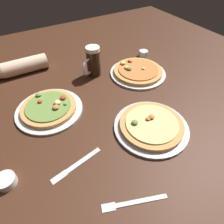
{
  "coord_description": "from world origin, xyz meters",
  "views": [
    {
      "loc": [
        -0.32,
        -0.54,
        0.63
      ],
      "look_at": [
        0.0,
        0.0,
        0.02
      ],
      "focal_mm": 30.83,
      "sensor_mm": 36.0,
      "label": 1
    }
  ],
  "objects_px": {
    "beer_mug_dark": "(93,62)",
    "ramekin_sauce": "(143,53)",
    "pizza_plate_side": "(49,108)",
    "diner_arm": "(20,67)",
    "pizza_plate_near": "(151,126)",
    "ramekin_butter": "(6,181)",
    "knife_right": "(76,165)",
    "fork_left": "(133,202)",
    "pizza_plate_far": "(138,72)"
  },
  "relations": [
    {
      "from": "pizza_plate_side",
      "to": "diner_arm",
      "type": "xyz_separation_m",
      "value": [
        -0.04,
        0.4,
        0.03
      ]
    },
    {
      "from": "beer_mug_dark",
      "to": "ramekin_sauce",
      "type": "bearing_deg",
      "value": 4.43
    },
    {
      "from": "pizza_plate_far",
      "to": "pizza_plate_side",
      "type": "relative_size",
      "value": 1.04
    },
    {
      "from": "pizza_plate_side",
      "to": "ramekin_butter",
      "type": "xyz_separation_m",
      "value": [
        -0.24,
        -0.27,
        -0.0
      ]
    },
    {
      "from": "ramekin_butter",
      "to": "fork_left",
      "type": "bearing_deg",
      "value": -39.55
    },
    {
      "from": "beer_mug_dark",
      "to": "ramekin_butter",
      "type": "xyz_separation_m",
      "value": [
        -0.55,
        -0.44,
        -0.07
      ]
    },
    {
      "from": "knife_right",
      "to": "ramekin_sauce",
      "type": "bearing_deg",
      "value": 36.59
    },
    {
      "from": "pizza_plate_near",
      "to": "pizza_plate_far",
      "type": "xyz_separation_m",
      "value": [
        0.2,
        0.37,
        0.0
      ]
    },
    {
      "from": "ramekin_sauce",
      "to": "ramekin_butter",
      "type": "relative_size",
      "value": 0.85
    },
    {
      "from": "beer_mug_dark",
      "to": "ramekin_butter",
      "type": "relative_size",
      "value": 2.46
    },
    {
      "from": "fork_left",
      "to": "knife_right",
      "type": "relative_size",
      "value": 0.99
    },
    {
      "from": "pizza_plate_near",
      "to": "ramekin_butter",
      "type": "xyz_separation_m",
      "value": [
        -0.58,
        0.06,
        -0.0
      ]
    },
    {
      "from": "pizza_plate_side",
      "to": "fork_left",
      "type": "bearing_deg",
      "value": -80.13
    },
    {
      "from": "fork_left",
      "to": "knife_right",
      "type": "distance_m",
      "value": 0.24
    },
    {
      "from": "pizza_plate_near",
      "to": "knife_right",
      "type": "height_order",
      "value": "pizza_plate_near"
    },
    {
      "from": "ramekin_butter",
      "to": "ramekin_sauce",
      "type": "bearing_deg",
      "value": 26.51
    },
    {
      "from": "pizza_plate_near",
      "to": "ramekin_sauce",
      "type": "relative_size",
      "value": 5.52
    },
    {
      "from": "beer_mug_dark",
      "to": "fork_left",
      "type": "distance_m",
      "value": 0.75
    },
    {
      "from": "fork_left",
      "to": "diner_arm",
      "type": "distance_m",
      "value": 0.95
    },
    {
      "from": "pizza_plate_far",
      "to": "knife_right",
      "type": "height_order",
      "value": "pizza_plate_far"
    },
    {
      "from": "ramekin_sauce",
      "to": "fork_left",
      "type": "distance_m",
      "value": 0.96
    },
    {
      "from": "beer_mug_dark",
      "to": "pizza_plate_side",
      "type": "bearing_deg",
      "value": -152.32
    },
    {
      "from": "pizza_plate_side",
      "to": "fork_left",
      "type": "xyz_separation_m",
      "value": [
        0.09,
        -0.54,
        -0.01
      ]
    },
    {
      "from": "ramekin_sauce",
      "to": "ramekin_butter",
      "type": "height_order",
      "value": "ramekin_sauce"
    },
    {
      "from": "pizza_plate_near",
      "to": "pizza_plate_far",
      "type": "relative_size",
      "value": 1.0
    },
    {
      "from": "pizza_plate_far",
      "to": "diner_arm",
      "type": "distance_m",
      "value": 0.68
    },
    {
      "from": "pizza_plate_side",
      "to": "knife_right",
      "type": "xyz_separation_m",
      "value": [
        -0.01,
        -0.33,
        -0.01
      ]
    },
    {
      "from": "ramekin_butter",
      "to": "diner_arm",
      "type": "distance_m",
      "value": 0.7
    },
    {
      "from": "pizza_plate_far",
      "to": "diner_arm",
      "type": "relative_size",
      "value": 1.07
    },
    {
      "from": "pizza_plate_side",
      "to": "beer_mug_dark",
      "type": "bearing_deg",
      "value": 27.68
    },
    {
      "from": "knife_right",
      "to": "pizza_plate_far",
      "type": "bearing_deg",
      "value": 34.01
    },
    {
      "from": "knife_right",
      "to": "pizza_plate_near",
      "type": "bearing_deg",
      "value": 0.17
    },
    {
      "from": "beer_mug_dark",
      "to": "knife_right",
      "type": "distance_m",
      "value": 0.6
    },
    {
      "from": "pizza_plate_near",
      "to": "pizza_plate_side",
      "type": "relative_size",
      "value": 1.04
    },
    {
      "from": "pizza_plate_side",
      "to": "ramekin_butter",
      "type": "bearing_deg",
      "value": -131.02
    },
    {
      "from": "beer_mug_dark",
      "to": "fork_left",
      "type": "xyz_separation_m",
      "value": [
        -0.22,
        -0.71,
        -0.08
      ]
    },
    {
      "from": "ramekin_butter",
      "to": "knife_right",
      "type": "height_order",
      "value": "ramekin_butter"
    },
    {
      "from": "pizza_plate_side",
      "to": "knife_right",
      "type": "bearing_deg",
      "value": -91.06
    },
    {
      "from": "pizza_plate_far",
      "to": "pizza_plate_side",
      "type": "xyz_separation_m",
      "value": [
        -0.54,
        -0.04,
        -0.0
      ]
    },
    {
      "from": "pizza_plate_side",
      "to": "ramekin_butter",
      "type": "height_order",
      "value": "pizza_plate_side"
    },
    {
      "from": "beer_mug_dark",
      "to": "ramekin_sauce",
      "type": "distance_m",
      "value": 0.39
    },
    {
      "from": "pizza_plate_near",
      "to": "ramekin_butter",
      "type": "bearing_deg",
      "value": 174.35
    },
    {
      "from": "pizza_plate_near",
      "to": "knife_right",
      "type": "xyz_separation_m",
      "value": [
        -0.35,
        -0.0,
        -0.01
      ]
    },
    {
      "from": "beer_mug_dark",
      "to": "pizza_plate_far",
      "type": "bearing_deg",
      "value": -29.79
    },
    {
      "from": "pizza_plate_side",
      "to": "beer_mug_dark",
      "type": "height_order",
      "value": "beer_mug_dark"
    },
    {
      "from": "ramekin_sauce",
      "to": "knife_right",
      "type": "relative_size",
      "value": 0.28
    },
    {
      "from": "pizza_plate_near",
      "to": "pizza_plate_far",
      "type": "distance_m",
      "value": 0.42
    },
    {
      "from": "pizza_plate_far",
      "to": "ramekin_sauce",
      "type": "relative_size",
      "value": 5.54
    },
    {
      "from": "ramekin_butter",
      "to": "diner_arm",
      "type": "relative_size",
      "value": 0.23
    },
    {
      "from": "pizza_plate_far",
      "to": "ramekin_butter",
      "type": "bearing_deg",
      "value": -158.18
    }
  ]
}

